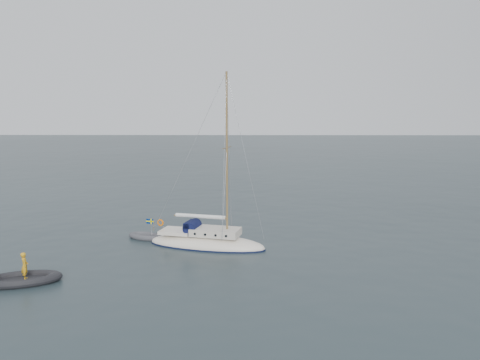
{
  "coord_description": "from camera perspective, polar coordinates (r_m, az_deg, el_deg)",
  "views": [
    {
      "loc": [
        -0.91,
        -31.14,
        9.03
      ],
      "look_at": [
        -1.34,
        0.0,
        4.46
      ],
      "focal_mm": 35.0,
      "sensor_mm": 36.0,
      "label": 1
    }
  ],
  "objects": [
    {
      "name": "ground",
      "position": [
        32.43,
        2.38,
        -7.82
      ],
      "size": [
        300.0,
        300.0,
        0.0
      ],
      "primitive_type": "plane",
      "color": "black",
      "rests_on": "ground"
    },
    {
      "name": "sailboat",
      "position": [
        31.72,
        -4.06,
        -6.49
      ],
      "size": [
        8.48,
        2.55,
        12.08
      ],
      "rotation": [
        0.0,
        0.0,
        -0.25
      ],
      "color": "white",
      "rests_on": "ground"
    },
    {
      "name": "rib",
      "position": [
        27.83,
        -25.15,
        -10.82
      ],
      "size": [
        4.14,
        1.88,
        1.7
      ],
      "rotation": [
        0.0,
        0.0,
        0.31
      ],
      "color": "black",
      "rests_on": "ground"
    },
    {
      "name": "dinghy",
      "position": [
        34.37,
        -11.43,
        -6.75
      ],
      "size": [
        2.77,
        1.25,
        0.4
      ],
      "rotation": [
        0.0,
        0.0,
        -0.42
      ],
      "color": "#4C4D52",
      "rests_on": "ground"
    }
  ]
}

